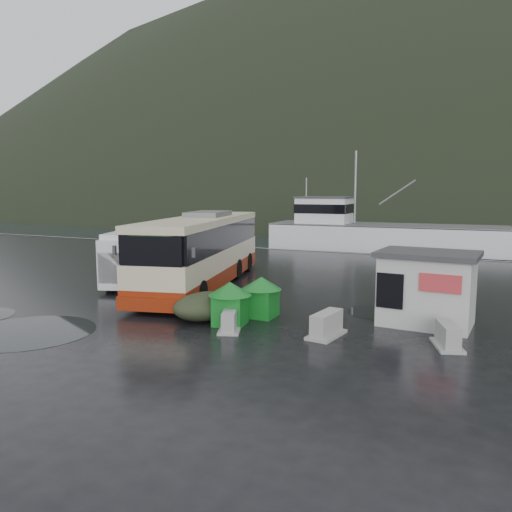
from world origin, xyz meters
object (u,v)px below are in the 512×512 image
at_px(waste_bin_left, 230,325).
at_px(jersey_barrier_c, 447,347).
at_px(dome_tent, 206,319).
at_px(white_van, 144,282).
at_px(ticket_kiosk, 425,324).
at_px(waste_bin_right, 261,317).
at_px(jersey_barrier_b, 230,330).
at_px(fishing_trawler, 385,244).
at_px(coach_bus, 203,285).
at_px(jersey_barrier_a, 326,336).

distance_m(waste_bin_left, jersey_barrier_c, 7.33).
relative_size(dome_tent, jersey_barrier_c, 1.77).
xyz_separation_m(white_van, dome_tent, (6.87, -5.09, 0.00)).
distance_m(waste_bin_left, ticket_kiosk, 7.07).
distance_m(waste_bin_right, jersey_barrier_c, 6.83).
bearing_deg(waste_bin_left, jersey_barrier_b, -62.33).
height_order(waste_bin_right, fishing_trawler, fishing_trawler).
distance_m(coach_bus, fishing_trawler, 23.85).
bearing_deg(ticket_kiosk, coach_bus, 169.05).
distance_m(jersey_barrier_a, fishing_trawler, 29.53).
xyz_separation_m(jersey_barrier_b, jersey_barrier_c, (6.96, 1.25, 0.00)).
bearing_deg(jersey_barrier_b, coach_bus, 127.78).
bearing_deg(waste_bin_left, jersey_barrier_c, 4.69).
xyz_separation_m(dome_tent, fishing_trawler, (0.96, 29.15, 0.00)).
bearing_deg(dome_tent, coach_bus, 122.21).
distance_m(dome_tent, jersey_barrier_a, 4.76).
xyz_separation_m(waste_bin_left, fishing_trawler, (-0.22, 29.39, 0.00)).
xyz_separation_m(jersey_barrier_a, fishing_trawler, (-3.79, 29.28, 0.00)).
bearing_deg(fishing_trawler, waste_bin_left, -91.80).
height_order(waste_bin_right, jersey_barrier_a, waste_bin_right).
distance_m(coach_bus, jersey_barrier_c, 13.25).
bearing_deg(jersey_barrier_a, coach_bus, 144.93).
bearing_deg(waste_bin_right, jersey_barrier_b, -95.27).
xyz_separation_m(coach_bus, fishing_trawler, (4.58, 23.40, 0.00)).
distance_m(ticket_kiosk, fishing_trawler, 27.13).
relative_size(white_van, fishing_trawler, 0.28).
relative_size(waste_bin_right, fishing_trawler, 0.07).
xyz_separation_m(jersey_barrier_a, jersey_barrier_c, (3.73, 0.50, 0.00)).
bearing_deg(dome_tent, ticket_kiosk, 20.61).
relative_size(waste_bin_right, ticket_kiosk, 0.46).
bearing_deg(jersey_barrier_b, fishing_trawler, 91.07).
relative_size(coach_bus, white_van, 1.97).
bearing_deg(jersey_barrier_c, jersey_barrier_a, -172.41).
height_order(ticket_kiosk, jersey_barrier_c, ticket_kiosk).
xyz_separation_m(coach_bus, white_van, (-3.24, -0.66, 0.00)).
height_order(white_van, jersey_barrier_a, white_van).
bearing_deg(jersey_barrier_c, fishing_trawler, 104.65).
xyz_separation_m(coach_bus, waste_bin_left, (4.80, -5.98, 0.00)).
relative_size(waste_bin_right, dome_tent, 0.59).
height_order(white_van, dome_tent, white_van).
relative_size(waste_bin_left, waste_bin_right, 1.01).
distance_m(white_van, waste_bin_right, 9.40).
xyz_separation_m(white_van, fishing_trawler, (7.83, 24.06, 0.00)).
height_order(waste_bin_right, dome_tent, waste_bin_right).
height_order(jersey_barrier_a, fishing_trawler, fishing_trawler).
relative_size(dome_tent, jersey_barrier_b, 1.84).
relative_size(jersey_barrier_b, fishing_trawler, 0.06).
distance_m(coach_bus, jersey_barrier_a, 10.24).
distance_m(ticket_kiosk, jersey_barrier_c, 2.64).
bearing_deg(coach_bus, jersey_barrier_c, -37.88).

